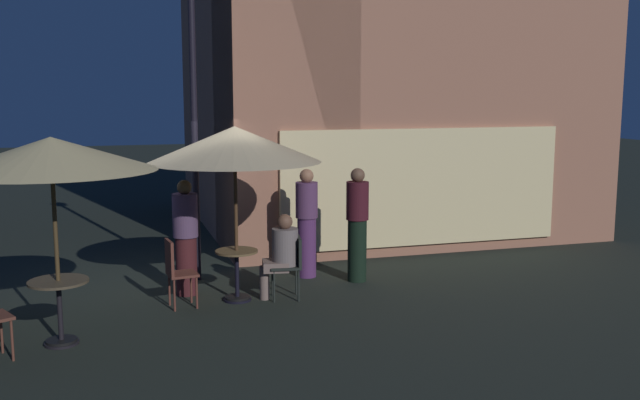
{
  "coord_description": "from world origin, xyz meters",
  "views": [
    {
      "loc": [
        -0.9,
        -10.71,
        2.97
      ],
      "look_at": [
        1.91,
        -1.32,
        1.48
      ],
      "focal_mm": 40.73,
      "sensor_mm": 36.0,
      "label": 1
    }
  ],
  "objects": [
    {
      "name": "ground_plane",
      "position": [
        0.0,
        0.0,
        0.0
      ],
      "size": [
        60.0,
        60.0,
        0.0
      ],
      "primitive_type": "plane",
      "color": "black"
    },
    {
      "name": "cafe_building",
      "position": [
        3.63,
        3.55,
        4.01
      ],
      "size": [
        7.58,
        7.63,
        8.02
      ],
      "color": "#A46B53",
      "rests_on": "ground"
    },
    {
      "name": "street_lamp_near_corner",
      "position": [
        0.45,
        0.53,
        3.43
      ],
      "size": [
        0.36,
        0.36,
        4.74
      ],
      "color": "black",
      "rests_on": "ground"
    },
    {
      "name": "cafe_table_0",
      "position": [
        -1.47,
        -1.97,
        0.55
      ],
      "size": [
        0.69,
        0.69,
        0.78
      ],
      "color": "black",
      "rests_on": "ground"
    },
    {
      "name": "cafe_table_1",
      "position": [
        0.84,
        -0.78,
        0.48
      ],
      "size": [
        0.6,
        0.6,
        0.73
      ],
      "color": "black",
      "rests_on": "ground"
    },
    {
      "name": "patio_umbrella_0",
      "position": [
        -1.47,
        -1.97,
        2.24
      ],
      "size": [
        2.38,
        2.38,
        2.45
      ],
      "color": "black",
      "rests_on": "ground"
    },
    {
      "name": "patio_umbrella_1",
      "position": [
        0.84,
        -0.78,
        2.22
      ],
      "size": [
        2.41,
        2.41,
        2.48
      ],
      "color": "black",
      "rests_on": "ground"
    },
    {
      "name": "cafe_chair_1",
      "position": [
        -0.02,
        -0.89,
        0.57
      ],
      "size": [
        0.43,
        0.43,
        0.95
      ],
      "rotation": [
        0.0,
        0.0,
        0.13
      ],
      "color": "brown",
      "rests_on": "ground"
    },
    {
      "name": "cafe_chair_2",
      "position": [
        1.61,
        -0.9,
        0.55
      ],
      "size": [
        0.5,
        0.5,
        0.9
      ],
      "rotation": [
        0.0,
        0.0,
        2.98
      ],
      "color": "black",
      "rests_on": "ground"
    },
    {
      "name": "patron_seated_0",
      "position": [
        1.48,
        -0.88,
        0.7
      ],
      "size": [
        0.55,
        0.43,
        1.23
      ],
      "rotation": [
        0.0,
        0.0,
        2.98
      ],
      "color": "#7C655D",
      "rests_on": "ground"
    },
    {
      "name": "patron_standing_1",
      "position": [
        2.84,
        -0.25,
        0.9
      ],
      "size": [
        0.35,
        0.35,
        1.78
      ],
      "rotation": [
        0.0,
        0.0,
        2.34
      ],
      "color": "black",
      "rests_on": "ground"
    },
    {
      "name": "patron_standing_2",
      "position": [
        0.19,
        -0.26,
        0.85
      ],
      "size": [
        0.36,
        0.36,
        1.69
      ],
      "rotation": [
        0.0,
        0.0,
        1.48
      ],
      "color": "#451B1E",
      "rests_on": "ground"
    },
    {
      "name": "patron_standing_3",
      "position": [
        2.16,
        0.23,
        0.88
      ],
      "size": [
        0.35,
        0.35,
        1.74
      ],
      "rotation": [
        0.0,
        0.0,
        3.84
      ],
      "color": "#572E62",
      "rests_on": "ground"
    }
  ]
}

